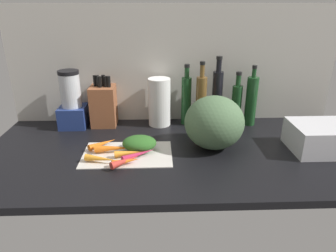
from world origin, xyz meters
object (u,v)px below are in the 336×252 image
(blender_appliance, at_px, (72,103))
(bottle_2, at_px, (217,96))
(paper_towel_roll, at_px, (159,102))
(bottle_4, at_px, (251,100))
(knife_block, at_px, (104,105))
(bottle_3, at_px, (236,103))
(cutting_board, at_px, (127,154))
(winter_squash, at_px, (214,123))
(bottle_1, at_px, (201,100))
(carrot_0, at_px, (139,154))
(carrot_1, at_px, (103,143))
(carrot_2, at_px, (114,148))
(dish_rack, at_px, (325,137))
(carrot_5, at_px, (125,161))
(bottle_0, at_px, (186,99))
(carrot_3, at_px, (101,159))
(carrot_4, at_px, (130,153))
(carrot_6, at_px, (126,161))

(blender_appliance, distance_m, bottle_2, 0.75)
(paper_towel_roll, height_order, bottle_4, bottle_4)
(knife_block, bearing_deg, bottle_3, -1.33)
(cutting_board, bearing_deg, winter_squash, 9.18)
(paper_towel_roll, distance_m, bottle_1, 0.22)
(blender_appliance, xyz_separation_m, bottle_1, (0.66, -0.00, 0.01))
(carrot_0, height_order, knife_block, knife_block)
(carrot_0, relative_size, carrot_1, 1.13)
(carrot_1, xyz_separation_m, carrot_2, (0.06, -0.05, 0.00))
(winter_squash, bearing_deg, dish_rack, -5.35)
(knife_block, height_order, blender_appliance, blender_appliance)
(carrot_1, relative_size, carrot_5, 1.08)
(knife_block, xyz_separation_m, paper_towel_roll, (0.29, -0.01, 0.02))
(knife_block, bearing_deg, bottle_4, -1.62)
(carrot_1, distance_m, bottle_1, 0.55)
(bottle_0, bearing_deg, carrot_3, -131.46)
(carrot_2, xyz_separation_m, knife_block, (-0.09, 0.34, 0.08))
(bottle_3, relative_size, bottle_4, 0.89)
(knife_block, distance_m, dish_rack, 1.06)
(carrot_4, bearing_deg, carrot_1, 143.26)
(carrot_5, height_order, carrot_6, carrot_5)
(carrot_0, relative_size, carrot_5, 1.22)
(carrot_3, xyz_separation_m, bottle_4, (0.72, 0.40, 0.11))
(bottle_2, relative_size, bottle_3, 1.26)
(carrot_5, xyz_separation_m, bottle_1, (0.36, 0.43, 0.11))
(cutting_board, height_order, carrot_4, carrot_4)
(bottle_0, bearing_deg, bottle_4, -4.57)
(winter_squash, xyz_separation_m, bottle_4, (0.24, 0.27, 0.01))
(carrot_4, xyz_separation_m, bottle_0, (0.27, 0.38, 0.11))
(carrot_0, bearing_deg, blender_appliance, 133.95)
(carrot_2, bearing_deg, dish_rack, 0.09)
(bottle_1, bearing_deg, bottle_4, 0.26)
(bottle_3, bearing_deg, paper_towel_roll, 178.82)
(winter_squash, xyz_separation_m, knife_block, (-0.53, 0.29, -0.01))
(blender_appliance, bearing_deg, dish_rack, -15.19)
(carrot_2, distance_m, blender_appliance, 0.41)
(carrot_2, xyz_separation_m, bottle_2, (0.50, 0.34, 0.13))
(carrot_6, relative_size, knife_block, 0.42)
(carrot_0, xyz_separation_m, carrot_3, (-0.15, -0.04, 0.00))
(dish_rack, bearing_deg, carrot_6, -172.34)
(paper_towel_roll, height_order, bottle_1, bottle_1)
(carrot_0, height_order, carrot_5, carrot_5)
(blender_appliance, bearing_deg, carrot_5, -54.67)
(carrot_2, relative_size, bottle_4, 0.52)
(bottle_3, bearing_deg, bottle_4, -4.29)
(dish_rack, bearing_deg, carrot_3, -174.56)
(blender_appliance, xyz_separation_m, bottle_0, (0.59, 0.02, 0.01))
(cutting_board, bearing_deg, knife_block, 112.89)
(carrot_2, bearing_deg, carrot_0, -25.64)
(carrot_2, distance_m, carrot_4, 0.08)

